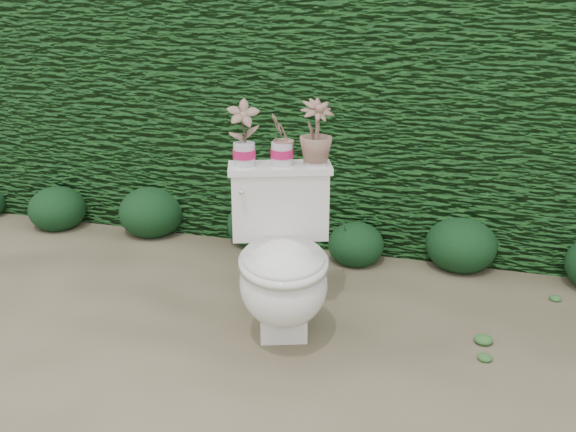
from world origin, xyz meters
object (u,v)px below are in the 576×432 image
(potted_plant_right, at_px, (316,134))
(toilet, at_px, (282,265))
(potted_plant_center, at_px, (282,141))
(potted_plant_left, at_px, (244,135))

(potted_plant_right, bearing_deg, toilet, -148.58)
(potted_plant_center, xyz_separation_m, potted_plant_right, (0.15, 0.05, 0.03))
(potted_plant_right, bearing_deg, potted_plant_left, 157.33)
(potted_plant_left, height_order, potted_plant_right, potted_plant_left)
(toilet, distance_m, potted_plant_center, 0.59)
(potted_plant_left, xyz_separation_m, potted_plant_center, (0.17, 0.06, -0.03))
(potted_plant_center, relative_size, potted_plant_right, 0.79)
(toilet, xyz_separation_m, potted_plant_right, (0.08, 0.28, 0.57))
(potted_plant_left, bearing_deg, toilet, -54.31)
(toilet, xyz_separation_m, potted_plant_center, (-0.07, 0.23, 0.54))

